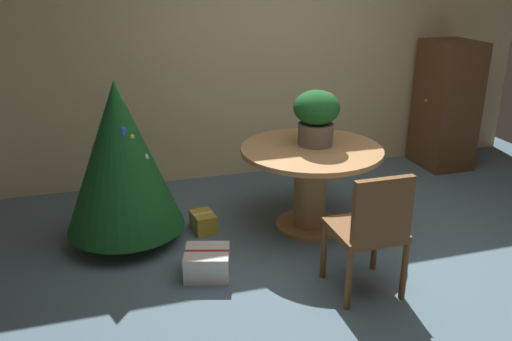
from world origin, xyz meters
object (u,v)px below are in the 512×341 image
Objects in this scene: gift_box_gold at (203,222)px; gift_box_cream at (207,263)px; flower_vase at (316,115)px; wooden_cabinet at (446,105)px; wooden_chair_near at (371,227)px; holiday_tree at (121,157)px; round_dining_table at (311,174)px.

gift_box_cream is at bearing -99.13° from gift_box_gold.
wooden_cabinet reaches higher than flower_vase.
holiday_tree reaches higher than wooden_chair_near.
gift_box_cream reaches higher than gift_box_gold.
wooden_chair_near reaches higher than round_dining_table.
holiday_tree is 1.09m from gift_box_cream.
wooden_chair_near is 0.68× the size of holiday_tree.
holiday_tree is (-1.58, 0.14, -0.25)m from flower_vase.
gift_box_gold is 0.72m from gift_box_cream.
wooden_cabinet is at bearing 26.39° from flower_vase.
round_dining_table is 1.06m from wooden_chair_near.
gift_box_cream is (-1.00, -0.51, -0.39)m from round_dining_table.
round_dining_table is 3.00× the size of gift_box_cream.
flower_vase is 2.20m from wooden_cabinet.
wooden_cabinet is (3.02, 1.55, 0.59)m from gift_box_cream.
gift_box_cream is at bearing 151.34° from wooden_chair_near.
wooden_chair_near is at bearing -90.00° from round_dining_table.
gift_box_gold is at bearing 167.41° from round_dining_table.
holiday_tree is 0.96× the size of wooden_cabinet.
flower_vase reaches higher than gift_box_gold.
round_dining_table is 1.30× the size of wooden_chair_near.
wooden_cabinet is (1.96, 0.97, -0.29)m from flower_vase.
holiday_tree reaches higher than gift_box_gold.
holiday_tree is at bearing 140.26° from wooden_chair_near.
wooden_chair_near reaches higher than gift_box_cream.
holiday_tree is 3.63m from wooden_cabinet.
holiday_tree is (-1.52, 1.26, 0.22)m from wooden_chair_near.
holiday_tree is 5.15× the size of gift_box_gold.
gift_box_gold is at bearing 125.32° from wooden_chair_near.
flower_vase is at bearing -4.91° from holiday_tree.
flower_vase reaches higher than wooden_chair_near.
wooden_cabinet is (3.54, 0.84, -0.04)m from holiday_tree.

